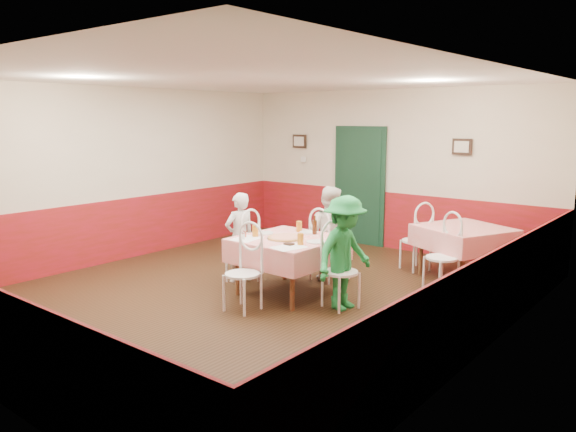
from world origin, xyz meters
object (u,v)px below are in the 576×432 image
Objects in this scene: chair_left at (242,251)px; diner_right at (345,253)px; pizza at (285,238)px; wallet at (289,244)px; glass_c at (299,226)px; glass_b at (300,239)px; chair_far at (326,249)px; chair_second_b at (442,258)px; second_table at (463,253)px; main_table at (288,266)px; chair_right at (341,272)px; glass_a at (255,231)px; chair_second_a at (416,241)px; diner_left at (240,237)px; chair_near at (242,274)px; beer_bottle at (315,226)px; diner_far at (329,233)px.

chair_left is 1.77m from diner_right.
wallet is (0.26, -0.25, -0.00)m from pizza.
glass_b is at bearing -50.85° from glass_c.
chair_second_b is at bearing -157.12° from chair_far.
chair_left is at bearing 45.50° from chair_far.
second_table is 2.45m from glass_c.
wallet is (-1.24, -1.74, 0.32)m from chair_second_b.
wallet is (0.41, -0.73, -0.06)m from glass_c.
main_table is at bearing -71.54° from glass_c.
chair_right reaches higher than pizza.
glass_a is at bearing 172.50° from wallet.
chair_right is at bearing -106.81° from second_table.
main_table is 0.87× the size of diner_right.
pizza is 4.14× the size of wallet.
pizza reaches higher than main_table.
chair_far is at bearing 103.58° from wallet.
glass_c is at bearing 72.44° from diner_right.
chair_second_a is (0.74, 1.32, 0.00)m from chair_far.
chair_second_b reaches higher than main_table.
main_table is 0.94m from diner_left.
glass_b is at bearing -115.38° from second_table.
chair_near is at bearing -117.42° from wallet.
glass_b is 0.63× the size of beer_bottle.
chair_left is at bearing 101.85° from diner_left.
glass_b is 0.99× the size of glass_c.
diner_right reaches higher than glass_b.
chair_left is 1.00× the size of chair_far.
chair_near is 0.84m from glass_b.
diner_right reaches higher than main_table.
glass_c is at bearing 81.68° from chair_right.
chair_near is 1.00× the size of chair_second_b.
pizza is at bearing -110.86° from chair_second_b.
chair_second_a reaches higher than pizza.
pizza is 0.50m from beer_bottle.
glass_b is 0.57m from diner_right.
glass_a is (0.47, -0.24, 0.39)m from chair_left.
main_table is 2.08m from chair_second_b.
glass_c is at bearing -133.18° from second_table.
diner_left reaches higher than beer_bottle.
beer_bottle reaches higher than chair_second_a.
diner_left is at bearing -152.90° from glass_c.
second_table is at bearing 46.82° from glass_c.
diner_right is (0.90, -0.02, 0.32)m from main_table.
chair_far is 5.92× the size of glass_a.
diner_right is (-0.61, -1.44, 0.25)m from chair_second_b.
chair_right is at bearing 93.76° from diner_right.
glass_c reaches higher than chair_second_b.
second_table is at bearing 114.42° from chair_second_a.
chair_right is 0.66× the size of diner_far.
glass_b is at bearing 81.94° from chair_left.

